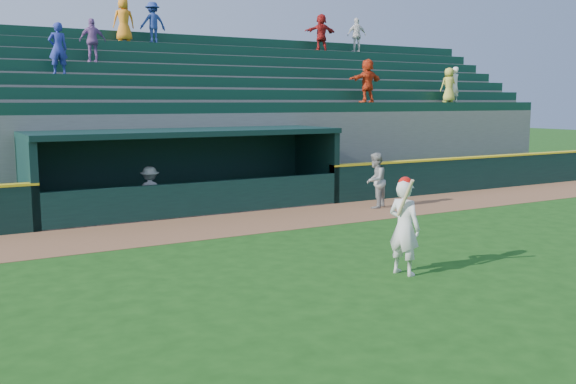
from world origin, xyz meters
The scene contains 9 objects.
ground centered at (0.00, 0.00, 0.00)m, with size 120.00×120.00×0.00m, color #184511.
warning_track centered at (0.00, 4.90, 0.01)m, with size 40.00×3.00×0.01m, color brown.
field_wall_right centered at (12.25, 6.55, 0.60)m, with size 15.50×0.30×1.20m, color black.
wall_stripe_right centered at (12.25, 6.55, 1.23)m, with size 15.50×0.32×0.06m, color yellow.
dugout_player_front centered at (5.17, 5.12, 0.87)m, with size 0.84×0.66×1.73m, color #9B9B96.
dugout_player_inside centered at (-1.39, 7.15, 0.73)m, with size 0.94×0.54×1.45m, color #A1A19C.
dugout centered at (0.00, 8.00, 1.36)m, with size 9.40×2.80×2.46m.
stands centered at (0.01, 12.57, 2.40)m, with size 34.50×6.25×7.11m.
batter_at_plate centered at (0.86, -1.36, 0.95)m, with size 0.61×0.87×1.91m.
Camera 1 is at (-7.08, -10.67, 3.30)m, focal length 40.00 mm.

